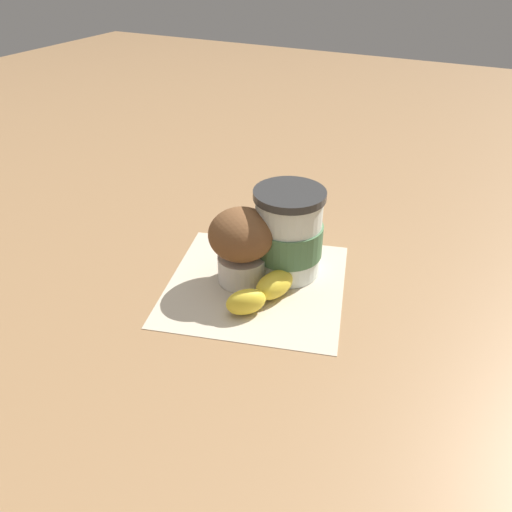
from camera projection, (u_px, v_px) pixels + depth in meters
ground_plane at (256, 284)px, 0.66m from camera, size 3.00×3.00×0.00m
paper_napkin at (256, 284)px, 0.66m from camera, size 0.28×0.28×0.00m
coffee_cup at (288, 234)px, 0.66m from camera, size 0.09×0.09×0.12m
muffin at (241, 244)px, 0.64m from camera, size 0.09×0.09×0.10m
banana at (273, 273)px, 0.65m from camera, size 0.19×0.09×0.03m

